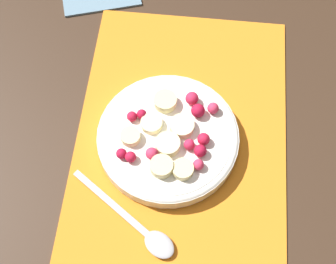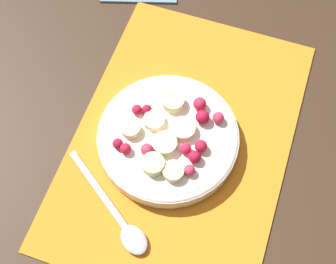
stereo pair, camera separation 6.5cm
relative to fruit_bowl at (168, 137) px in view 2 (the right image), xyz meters
name	(u,v)px [view 2 (the right image)]	position (x,y,z in m)	size (l,w,h in m)	color
ground_plane	(182,141)	(-0.01, 0.02, -0.02)	(3.00, 3.00, 0.00)	#382619
placemat	(182,140)	(-0.01, 0.02, -0.02)	(0.45, 0.31, 0.01)	orange
fruit_bowl	(168,137)	(0.00, 0.00, 0.00)	(0.20, 0.20, 0.05)	silver
spoon	(122,223)	(0.13, -0.02, -0.01)	(0.12, 0.16, 0.01)	#B2B2B7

